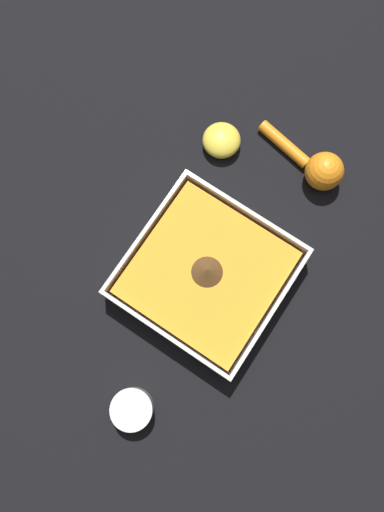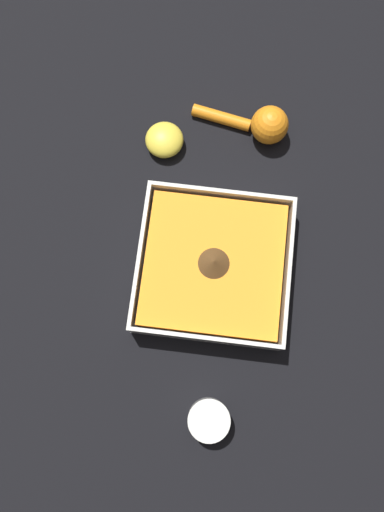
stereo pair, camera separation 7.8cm
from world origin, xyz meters
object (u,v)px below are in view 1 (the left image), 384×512
(square_dish, at_px, (207,275))
(lemon_half, at_px, (222,140))
(lemon_squeezer, at_px, (318,167))
(spice_bowl, at_px, (132,409))

(square_dish, height_order, lemon_half, square_dish)
(square_dish, relative_size, lemon_squeezer, 1.42)
(spice_bowl, distance_m, lemon_half, 0.45)
(square_dish, xyz_separation_m, spice_bowl, (0.23, 0.02, -0.01))
(spice_bowl, bearing_deg, square_dish, -175.26)
(spice_bowl, height_order, lemon_half, spice_bowl)
(spice_bowl, xyz_separation_m, lemon_half, (-0.44, -0.12, 0.00))
(lemon_squeezer, bearing_deg, lemon_half, -154.32)
(square_dish, bearing_deg, lemon_half, -152.97)
(lemon_half, bearing_deg, lemon_squeezer, 105.06)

